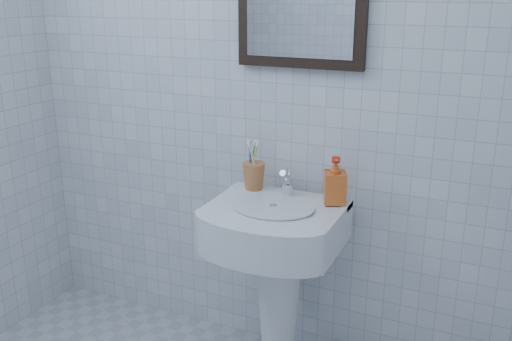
% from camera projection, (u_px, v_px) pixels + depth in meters
% --- Properties ---
extents(wall_back, '(2.20, 0.02, 2.50)m').
position_uv_depth(wall_back, '(261.00, 62.00, 2.25)').
color(wall_back, silver).
rests_on(wall_back, ground).
extents(washbasin, '(0.50, 0.36, 0.76)m').
position_uv_depth(washbasin, '(277.00, 261.00, 2.22)').
color(washbasin, white).
rests_on(washbasin, ground).
extents(faucet, '(0.05, 0.10, 0.12)m').
position_uv_depth(faucet, '(287.00, 184.00, 2.21)').
color(faucet, silver).
rests_on(faucet, washbasin).
extents(toothbrush_cup, '(0.10, 0.10, 0.11)m').
position_uv_depth(toothbrush_cup, '(254.00, 176.00, 2.28)').
color(toothbrush_cup, '#B66836').
rests_on(toothbrush_cup, washbasin).
extents(soap_dispenser, '(0.11, 0.11, 0.18)m').
position_uv_depth(soap_dispenser, '(335.00, 180.00, 2.12)').
color(soap_dispenser, '#D85215').
rests_on(soap_dispenser, washbasin).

